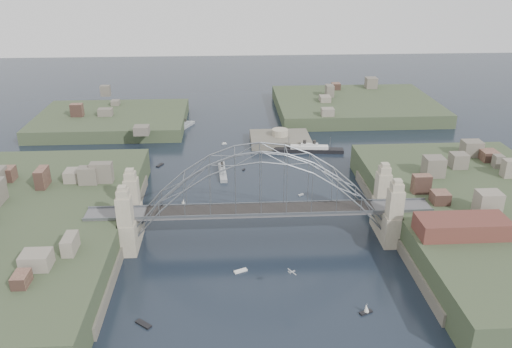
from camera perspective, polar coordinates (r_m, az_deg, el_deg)
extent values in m
plane|color=black|center=(129.31, 0.47, -7.24)|extent=(500.00, 500.00, 0.00)
cube|color=#525255|center=(125.43, 0.48, -4.10)|extent=(84.00, 6.00, 0.70)
cube|color=slate|center=(122.53, 0.57, -4.51)|extent=(84.00, 0.25, 0.50)
cube|color=slate|center=(127.85, 0.39, -3.26)|extent=(84.00, 0.25, 0.50)
cube|color=black|center=(125.18, 0.48, -3.87)|extent=(55.20, 5.20, 0.35)
cube|color=gray|center=(122.76, -14.26, -5.08)|extent=(3.40, 3.40, 17.70)
cube|color=gray|center=(131.50, -13.52, -3.02)|extent=(3.40, 3.40, 17.70)
cube|color=gray|center=(126.55, 15.06, -4.27)|extent=(3.40, 3.40, 17.70)
cube|color=gray|center=(135.04, 13.81, -2.32)|extent=(3.40, 3.40, 17.70)
cube|color=gray|center=(129.35, -13.67, -5.93)|extent=(4.08, 13.80, 8.00)
cube|color=gray|center=(132.95, 14.20, -5.14)|extent=(4.08, 13.80, 8.00)
cube|color=#313E25|center=(137.69, -24.56, -6.59)|extent=(50.00, 90.00, 12.00)
cube|color=#544F44|center=(131.60, -15.27, -7.07)|extent=(6.00, 70.00, 4.00)
cube|color=#313E25|center=(143.86, 24.30, -5.24)|extent=(50.00, 90.00, 12.00)
cube|color=#544F44|center=(135.59, 15.70, -6.17)|extent=(6.00, 70.00, 4.00)
cube|color=#313E25|center=(221.32, -15.63, 5.31)|extent=(60.00, 45.00, 9.00)
cube|color=#313E25|center=(237.50, 10.90, 7.03)|extent=(70.00, 55.00, 9.50)
cube|color=#544F44|center=(193.81, 2.66, 3.32)|extent=(22.00, 16.00, 7.00)
cylinder|color=gray|center=(192.25, 2.68, 4.63)|extent=(6.00, 6.00, 2.40)
cube|color=#592D26|center=(123.24, 21.91, -5.42)|extent=(20.00, 8.00, 4.00)
cube|color=#525255|center=(115.33, 21.72, -12.95)|extent=(4.00, 22.00, 1.40)
cube|color=#929799|center=(167.20, -3.76, 0.25)|extent=(3.23, 16.54, 1.46)
cube|color=#929799|center=(166.77, -3.77, 0.60)|extent=(2.21, 9.13, 1.10)
cube|color=#929799|center=(166.46, -3.78, 0.86)|extent=(1.46, 4.18, 0.73)
cylinder|color=black|center=(165.15, -3.76, 0.91)|extent=(0.79, 0.79, 1.46)
cylinder|color=black|center=(167.28, -3.81, 1.21)|extent=(0.79, 0.79, 1.46)
cylinder|color=slate|center=(161.74, -3.68, 0.35)|extent=(0.15, 0.15, 3.65)
cylinder|color=slate|center=(170.85, -3.88, 1.63)|extent=(0.15, 0.15, 3.65)
cube|color=#929799|center=(212.15, -7.95, 5.15)|extent=(8.00, 13.64, 1.42)
cube|color=#929799|center=(211.82, -7.96, 5.42)|extent=(4.75, 7.67, 1.07)
cube|color=#929799|center=(211.58, -7.98, 5.63)|extent=(2.53, 3.67, 0.71)
cylinder|color=black|center=(210.58, -8.12, 5.71)|extent=(0.70, 0.70, 1.42)
cylinder|color=black|center=(212.21, -7.85, 5.87)|extent=(0.70, 0.70, 1.42)
cylinder|color=slate|center=(207.98, -8.57, 5.41)|extent=(0.14, 0.14, 3.56)
cylinder|color=slate|center=(214.95, -7.41, 6.07)|extent=(0.14, 0.14, 3.56)
cube|color=black|center=(185.44, 5.91, 2.58)|extent=(24.64, 6.02, 1.78)
cube|color=silver|center=(184.97, 5.93, 2.97)|extent=(13.63, 3.97, 1.33)
cube|color=silver|center=(184.63, 5.94, 3.26)|extent=(6.27, 2.50, 0.89)
cylinder|color=black|center=(184.28, 5.42, 3.50)|extent=(1.20, 1.20, 1.78)
cylinder|color=black|center=(184.47, 6.49, 3.47)|extent=(1.20, 1.20, 1.78)
cylinder|color=slate|center=(184.19, 3.67, 3.47)|extent=(0.18, 0.18, 4.44)
cylinder|color=slate|center=(184.98, 8.22, 3.36)|extent=(0.18, 0.18, 4.44)
cube|color=#A2A5A9|center=(105.67, 4.02, -10.79)|extent=(1.32, 0.90, 0.24)
cube|color=#A2A5A9|center=(105.65, 4.02, -10.77)|extent=(1.58, 2.50, 0.05)
cube|color=#A2A5A9|center=(105.25, 3.71, -10.85)|extent=(0.55, 0.81, 0.30)
cube|color=silver|center=(146.96, -8.04, -3.44)|extent=(1.16, 2.80, 0.45)
cylinder|color=slate|center=(146.49, -8.06, -3.07)|extent=(0.08, 0.08, 2.20)
cone|color=silver|center=(146.49, -8.06, -3.07)|extent=(1.12, 1.33, 1.92)
cube|color=silver|center=(152.07, 5.01, -2.33)|extent=(1.84, 1.45, 0.45)
cube|color=silver|center=(117.29, -1.73, -10.70)|extent=(3.18, 2.14, 0.45)
cube|color=silver|center=(168.86, 7.87, 0.23)|extent=(1.43, 2.00, 0.45)
cube|color=silver|center=(168.70, 7.88, 0.36)|extent=(1.00, 1.27, 0.40)
cylinder|color=black|center=(168.53, 7.88, 0.50)|extent=(0.16, 0.16, 0.70)
cube|color=silver|center=(175.57, -10.62, 0.97)|extent=(2.41, 3.48, 0.45)
cube|color=silver|center=(169.11, -1.36, 0.50)|extent=(1.01, 1.53, 0.45)
cube|color=silver|center=(107.81, 12.09, -14.79)|extent=(2.89, 1.93, 0.45)
cylinder|color=slate|center=(107.18, 12.14, -14.34)|extent=(0.08, 0.08, 2.20)
cone|color=silver|center=(107.18, 12.14, -14.34)|extent=(1.54, 1.41, 1.92)
cube|color=silver|center=(192.20, -3.54, 3.33)|extent=(2.04, 1.01, 0.45)
cube|color=silver|center=(192.06, -3.54, 3.44)|extent=(1.26, 0.77, 0.40)
cylinder|color=black|center=(191.91, -3.54, 3.57)|extent=(0.16, 0.16, 0.70)
cube|color=silver|center=(148.21, 10.65, -3.38)|extent=(1.89, 2.64, 0.45)
cube|color=silver|center=(105.10, -12.38, -15.97)|extent=(3.45, 3.16, 0.45)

